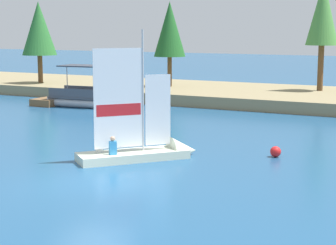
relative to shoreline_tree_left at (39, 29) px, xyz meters
The scene contains 9 objects.
ground_plane 30.71m from the shoreline_tree_left, 47.44° to the right, with size 200.00×200.00×0.00m, color navy.
shore_bank 21.22m from the shoreline_tree_left, ahead, with size 80.00×11.13×0.81m, color #897A56.
shoreline_tree_left is the anchor object (origin of this frame).
shoreline_tree_midleft 11.28m from the shoreline_tree_left, 11.78° to the left, with size 2.49×2.49×6.64m.
shoreline_tree_centre 22.85m from the shoreline_tree_left, 11.54° to the left, with size 2.36×2.36×8.13m.
wooden_dock 9.09m from the shoreline_tree_left, 39.74° to the right, with size 1.72×5.02×0.49m, color brown.
sailboat 27.64m from the shoreline_tree_left, 41.03° to the right, with size 4.40×4.81×5.82m.
pontoon_boat 11.24m from the shoreline_tree_left, 32.63° to the right, with size 5.57×2.63×2.85m.
channel_buoy 29.80m from the shoreline_tree_left, 31.46° to the right, with size 0.46×0.46×0.46m, color red.
Camera 1 is at (11.62, -16.76, 5.42)m, focal length 62.76 mm.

